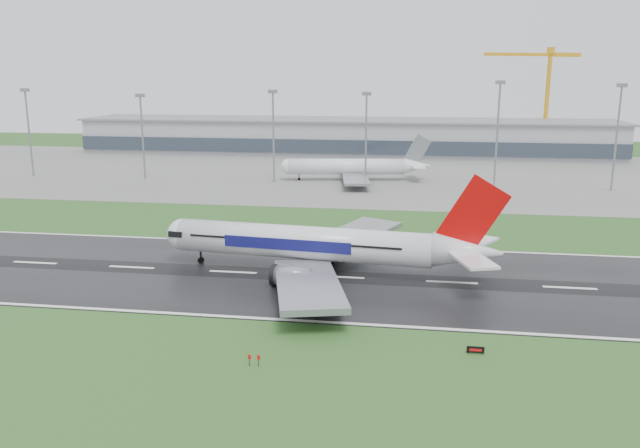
# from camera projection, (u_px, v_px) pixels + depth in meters

# --- Properties ---
(ground) EXTENTS (520.00, 520.00, 0.00)m
(ground) POSITION_uv_depth(u_px,v_px,m) (233.00, 272.00, 118.95)
(ground) COLOR #244E1C
(ground) RESTS_ON ground
(runway) EXTENTS (400.00, 45.00, 0.10)m
(runway) POSITION_uv_depth(u_px,v_px,m) (233.00, 272.00, 118.94)
(runway) COLOR black
(runway) RESTS_ON ground
(apron) EXTENTS (400.00, 130.00, 0.08)m
(apron) POSITION_uv_depth(u_px,v_px,m) (327.00, 172.00, 239.21)
(apron) COLOR slate
(apron) RESTS_ON ground
(terminal) EXTENTS (240.00, 36.00, 15.00)m
(terminal) POSITION_uv_depth(u_px,v_px,m) (345.00, 137.00, 295.23)
(terminal) COLOR gray
(terminal) RESTS_ON ground
(main_airliner) EXTENTS (68.86, 66.18, 18.61)m
(main_airliner) POSITION_uv_depth(u_px,v_px,m) (325.00, 224.00, 116.39)
(main_airliner) COLOR silver
(main_airliner) RESTS_ON runway
(parked_airliner) EXTENTS (58.84, 55.79, 15.34)m
(parked_airliner) POSITION_uv_depth(u_px,v_px,m) (353.00, 158.00, 219.40)
(parked_airliner) COLOR silver
(parked_airliner) RESTS_ON apron
(tower_crane) EXTENTS (45.41, 21.36, 47.36)m
(tower_crane) POSITION_uv_depth(u_px,v_px,m) (547.00, 101.00, 292.58)
(tower_crane) COLOR orange
(tower_crane) RESTS_ON ground
(runway_sign) EXTENTS (2.31, 0.60, 1.04)m
(runway_sign) POSITION_uv_depth(u_px,v_px,m) (475.00, 350.00, 84.29)
(runway_sign) COLOR black
(runway_sign) RESTS_ON ground
(floodmast_0) EXTENTS (0.64, 0.64, 29.89)m
(floodmast_0) POSITION_uv_depth(u_px,v_px,m) (29.00, 135.00, 226.90)
(floodmast_0) COLOR gray
(floodmast_0) RESTS_ON ground
(floodmast_1) EXTENTS (0.64, 0.64, 28.24)m
(floodmast_1) POSITION_uv_depth(u_px,v_px,m) (143.00, 139.00, 220.86)
(floodmast_1) COLOR gray
(floodmast_1) RESTS_ON ground
(floodmast_2) EXTENTS (0.64, 0.64, 29.75)m
(floodmast_2) POSITION_uv_depth(u_px,v_px,m) (274.00, 139.00, 213.89)
(floodmast_2) COLOR gray
(floodmast_2) RESTS_ON ground
(floodmast_3) EXTENTS (0.64, 0.64, 29.18)m
(floodmast_3) POSITION_uv_depth(u_px,v_px,m) (366.00, 141.00, 209.41)
(floodmast_3) COLOR gray
(floodmast_3) RESTS_ON ground
(floodmast_4) EXTENTS (0.64, 0.64, 32.83)m
(floodmast_4) POSITION_uv_depth(u_px,v_px,m) (497.00, 137.00, 202.88)
(floodmast_4) COLOR gray
(floodmast_4) RESTS_ON ground
(floodmast_5) EXTENTS (0.64, 0.64, 32.03)m
(floodmast_5) POSITION_uv_depth(u_px,v_px,m) (616.00, 140.00, 197.70)
(floodmast_5) COLOR gray
(floodmast_5) RESTS_ON ground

